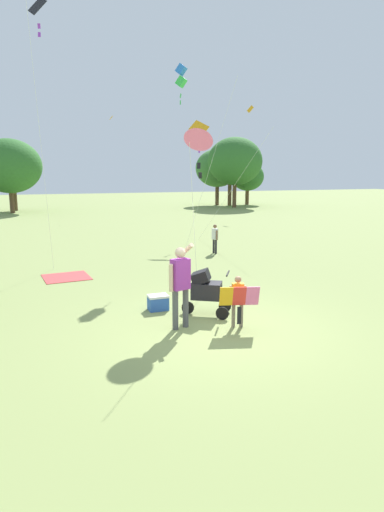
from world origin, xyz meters
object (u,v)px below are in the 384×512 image
(child_with_butterfly_kite, at_px, (238,297))
(stroller, at_px, (206,288))
(picnic_blanket, at_px, (66,277))
(cooler_box, at_px, (158,302))
(person_adult_flyer, at_px, (180,280))
(person_sitting_far, at_px, (215,236))
(kite_green_novelty, at_px, (181,77))
(kite_orange_delta, at_px, (201,133))
(kite_blue_high, at_px, (38,20))
(kite_adult_black, at_px, (198,141))

(child_with_butterfly_kite, height_order, stroller, child_with_butterfly_kite)
(picnic_blanket, height_order, cooler_box, cooler_box)
(person_adult_flyer, bearing_deg, cooler_box, 94.55)
(picnic_blanket, bearing_deg, person_sitting_far, 19.79)
(kite_green_novelty, bearing_deg, stroller, -104.17)
(kite_orange_delta, relative_size, kite_blue_high, 0.66)
(kite_orange_delta, height_order, kite_blue_high, kite_blue_high)
(kite_blue_high, height_order, picnic_blanket, kite_blue_high)
(cooler_box, bearing_deg, person_adult_flyer, -85.45)
(kite_blue_high, distance_m, picnic_blanket, 7.57)
(person_adult_flyer, relative_size, cooler_box, 3.87)
(stroller, bearing_deg, kite_green_novelty, 75.83)
(person_adult_flyer, relative_size, kite_orange_delta, 0.32)
(stroller, bearing_deg, child_with_butterfly_kite, -72.01)
(kite_adult_black, bearing_deg, cooler_box, -164.66)
(kite_green_novelty, height_order, person_sitting_far, kite_green_novelty)
(kite_green_novelty, distance_m, person_sitting_far, 5.85)
(person_adult_flyer, xyz_separation_m, kite_green_novelty, (2.29, 6.55, 5.24))
(child_with_butterfly_kite, distance_m, kite_orange_delta, 12.47)
(person_adult_flyer, distance_m, kite_adult_black, 3.38)
(child_with_butterfly_kite, xyz_separation_m, kite_blue_high, (-3.26, 6.86, 6.84))
(kite_adult_black, distance_m, cooler_box, 3.81)
(kite_blue_high, bearing_deg, kite_orange_delta, 32.31)
(stroller, xyz_separation_m, kite_green_novelty, (1.50, 5.96, 5.64))
(stroller, height_order, person_sitting_far, person_sitting_far)
(cooler_box, bearing_deg, kite_green_novelty, 65.51)
(stroller, height_order, kite_adult_black, kite_adult_black)
(person_sitting_far, height_order, picnic_blanket, person_sitting_far)
(person_sitting_far, relative_size, cooler_box, 2.53)
(stroller, bearing_deg, cooler_box, 141.82)
(stroller, relative_size, kite_blue_high, 0.13)
(child_with_butterfly_kite, bearing_deg, stroller, 107.99)
(person_adult_flyer, xyz_separation_m, person_sitting_far, (3.90, 7.33, -0.33))
(stroller, relative_size, kite_adult_black, 0.26)
(person_adult_flyer, relative_size, stroller, 1.60)
(kite_orange_delta, distance_m, cooler_box, 11.63)
(kite_orange_delta, bearing_deg, kite_blue_high, -147.69)
(kite_green_novelty, xyz_separation_m, picnic_blanket, (-4.13, -1.29, -6.23))
(kite_orange_delta, distance_m, kite_green_novelty, 5.07)
(stroller, height_order, kite_blue_high, kite_blue_high)
(stroller, bearing_deg, kite_blue_high, 116.59)
(picnic_blanket, bearing_deg, kite_adult_black, -52.25)
(child_with_butterfly_kite, xyz_separation_m, kite_orange_delta, (3.57, 11.18, 4.23))
(person_adult_flyer, height_order, kite_blue_high, kite_blue_high)
(kite_orange_delta, bearing_deg, cooler_box, -116.65)
(person_adult_flyer, xyz_separation_m, kite_blue_high, (-2.16, 6.48, 6.47))
(kite_blue_high, xyz_separation_m, person_sitting_far, (6.06, 0.84, -6.81))
(child_with_butterfly_kite, bearing_deg, kite_blue_high, 115.44)
(cooler_box, bearing_deg, picnic_blanket, 113.68)
(person_adult_flyer, relative_size, picnic_blanket, 1.32)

